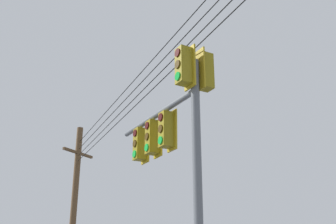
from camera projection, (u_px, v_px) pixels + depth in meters
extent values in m
cylinder|color=slate|center=(198.00, 205.00, 8.58)|extent=(0.20, 0.20, 6.67)
cylinder|color=slate|center=(156.00, 115.00, 11.02)|extent=(1.55, 3.54, 0.14)
cube|color=olive|center=(184.00, 66.00, 9.55)|extent=(0.39, 0.39, 0.90)
cube|color=#B29319|center=(190.00, 68.00, 9.63)|extent=(0.20, 0.42, 1.04)
cylinder|color=#360503|center=(177.00, 53.00, 9.58)|extent=(0.10, 0.20, 0.20)
cylinder|color=#3C2703|center=(177.00, 64.00, 9.47)|extent=(0.10, 0.20, 0.20)
cylinder|color=green|center=(178.00, 76.00, 9.37)|extent=(0.10, 0.20, 0.20)
cube|color=olive|center=(205.00, 72.00, 9.83)|extent=(0.39, 0.39, 0.90)
cube|color=#B29319|center=(199.00, 70.00, 9.75)|extent=(0.20, 0.42, 1.04)
cylinder|color=#360503|center=(211.00, 62.00, 10.01)|extent=(0.10, 0.20, 0.20)
cylinder|color=#3C2703|center=(211.00, 73.00, 9.90)|extent=(0.10, 0.20, 0.20)
cylinder|color=green|center=(212.00, 85.00, 9.80)|extent=(0.10, 0.20, 0.20)
cube|color=olive|center=(166.00, 130.00, 10.39)|extent=(0.39, 0.39, 0.90)
cube|color=#B29319|center=(172.00, 131.00, 10.46)|extent=(0.20, 0.42, 1.04)
cylinder|color=#360503|center=(160.00, 117.00, 10.42)|extent=(0.10, 0.20, 0.20)
cylinder|color=#3C2703|center=(160.00, 129.00, 10.31)|extent=(0.10, 0.20, 0.20)
cylinder|color=green|center=(160.00, 140.00, 10.20)|extent=(0.10, 0.20, 0.20)
cube|color=olive|center=(152.00, 137.00, 10.99)|extent=(0.40, 0.40, 0.90)
cube|color=#B29319|center=(158.00, 138.00, 11.06)|extent=(0.22, 0.42, 1.04)
cylinder|color=#360503|center=(147.00, 126.00, 11.02)|extent=(0.11, 0.19, 0.20)
cylinder|color=#3C2703|center=(147.00, 136.00, 10.92)|extent=(0.11, 0.19, 0.20)
cylinder|color=green|center=(146.00, 148.00, 10.81)|extent=(0.11, 0.19, 0.20)
cube|color=olive|center=(140.00, 144.00, 11.59)|extent=(0.39, 0.39, 0.90)
cube|color=#B29319|center=(145.00, 145.00, 11.67)|extent=(0.21, 0.42, 1.04)
cylinder|color=#360503|center=(135.00, 133.00, 11.62)|extent=(0.11, 0.20, 0.20)
cylinder|color=#3C2703|center=(135.00, 143.00, 11.52)|extent=(0.11, 0.20, 0.20)
cylinder|color=green|center=(134.00, 154.00, 11.41)|extent=(0.11, 0.20, 0.20)
cylinder|color=brown|center=(73.00, 217.00, 19.62)|extent=(0.30, 0.30, 8.84)
cube|color=brown|center=(78.00, 153.00, 20.72)|extent=(2.05, 0.38, 0.12)
cylinder|color=black|center=(221.00, 23.00, 8.80)|extent=(12.79, 24.30, 0.32)
cylinder|color=black|center=(221.00, 12.00, 8.90)|extent=(12.79, 24.30, 0.32)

